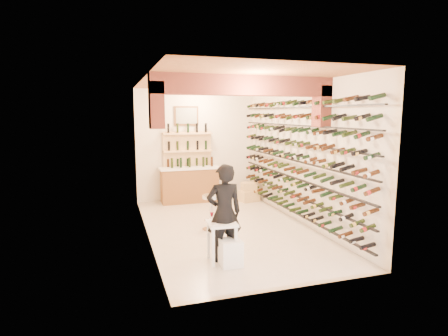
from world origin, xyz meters
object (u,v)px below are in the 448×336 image
object	(u,v)px
tasting_table	(222,229)
person	(224,213)
crate_lower	(249,196)
wine_rack	(292,156)
chrome_barstool	(211,210)
back_counter	(190,184)
white_stool	(231,253)

from	to	relation	value
tasting_table	person	xyz separation A→B (m)	(0.05, 0.03, 0.27)
crate_lower	person	bearing A→B (deg)	-116.68
wine_rack	person	xyz separation A→B (m)	(-2.16, -1.71, -0.71)
chrome_barstool	crate_lower	bearing A→B (deg)	52.38
back_counter	crate_lower	world-z (taller)	back_counter
white_stool	wine_rack	bearing A→B (deg)	42.61
back_counter	white_stool	world-z (taller)	back_counter
chrome_barstool	crate_lower	world-z (taller)	chrome_barstool
tasting_table	crate_lower	world-z (taller)	tasting_table
back_counter	tasting_table	world-z (taller)	back_counter
tasting_table	white_stool	bearing A→B (deg)	-61.89
person	chrome_barstool	xyz separation A→B (m)	(0.22, 1.65, -0.39)
chrome_barstool	back_counter	bearing A→B (deg)	87.83
back_counter	crate_lower	distance (m)	1.74
tasting_table	person	bearing A→B (deg)	33.78
person	crate_lower	size ratio (longest dim) A/B	3.18
white_stool	crate_lower	world-z (taller)	white_stool
tasting_table	white_stool	xyz separation A→B (m)	(0.09, -0.20, -0.35)
back_counter	white_stool	bearing A→B (deg)	-93.54
wine_rack	white_stool	xyz separation A→B (m)	(-2.11, -1.95, -1.33)
white_stool	crate_lower	xyz separation A→B (m)	(1.93, 4.15, -0.06)
tasting_table	chrome_barstool	distance (m)	1.71
wine_rack	crate_lower	xyz separation A→B (m)	(-0.19, 2.20, -1.39)
back_counter	wine_rack	bearing A→B (deg)	-55.34
wine_rack	back_counter	xyz separation A→B (m)	(-1.83, 2.65, -1.02)
tasting_table	back_counter	bearing A→B (deg)	88.35
person	white_stool	bearing A→B (deg)	101.06
white_stool	crate_lower	distance (m)	4.57
chrome_barstool	tasting_table	bearing A→B (deg)	-99.28
tasting_table	wine_rack	bearing A→B (deg)	41.56
wine_rack	chrome_barstool	size ratio (longest dim) A/B	7.28
wine_rack	chrome_barstool	bearing A→B (deg)	-178.11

